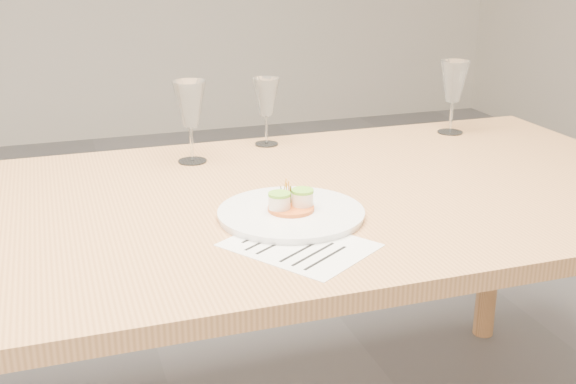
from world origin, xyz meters
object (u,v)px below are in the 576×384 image
object	(u,v)px
dinner_plate	(291,212)
wine_glass_1	(190,106)
dining_table	(185,234)
wine_glass_3	(454,83)
wine_glass_2	(266,98)
recipe_sheet	(299,245)

from	to	relation	value
dinner_plate	wine_glass_1	distance (m)	0.50
dining_table	dinner_plate	xyz separation A→B (m)	(0.20, -0.14, 0.08)
dinner_plate	wine_glass_3	size ratio (longest dim) A/B	1.43
wine_glass_1	wine_glass_3	xyz separation A→B (m)	(0.80, 0.05, 0.00)
dinner_plate	wine_glass_1	bearing A→B (deg)	104.32
dining_table	wine_glass_3	bearing A→B (deg)	22.63
wine_glass_1	wine_glass_3	distance (m)	0.80
wine_glass_1	wine_glass_2	size ratio (longest dim) A/B	1.12
dining_table	wine_glass_2	xyz separation A→B (m)	(0.32, 0.42, 0.20)
recipe_sheet	wine_glass_1	bearing A→B (deg)	64.50
dining_table	wine_glass_1	size ratio (longest dim) A/B	11.16
recipe_sheet	wine_glass_2	size ratio (longest dim) A/B	1.72
wine_glass_2	wine_glass_3	size ratio (longest dim) A/B	0.88
dinner_plate	wine_glass_1	world-z (taller)	wine_glass_1
dining_table	wine_glass_1	world-z (taller)	wine_glass_1
dinner_plate	recipe_sheet	distance (m)	0.15
recipe_sheet	wine_glass_3	xyz separation A→B (m)	(0.72, 0.66, 0.15)
recipe_sheet	wine_glass_3	bearing A→B (deg)	9.05
wine_glass_1	dining_table	bearing A→B (deg)	-104.95
wine_glass_1	wine_glass_3	bearing A→B (deg)	3.37
wine_glass_2	wine_glass_3	bearing A→B (deg)	-5.04
dinner_plate	recipe_sheet	size ratio (longest dim) A/B	0.94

